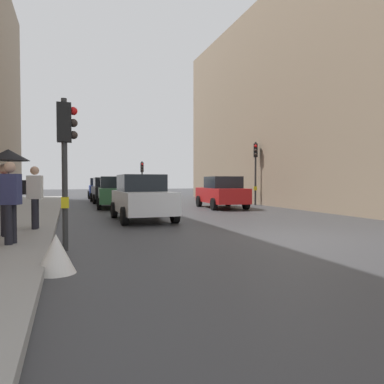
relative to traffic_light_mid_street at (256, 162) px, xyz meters
name	(u,v)px	position (x,y,z in m)	size (l,w,h in m)	color
ground_plane	(288,238)	(-5.61, -11.89, -2.72)	(120.00, 120.00, 0.00)	#38383A
sidewalk_kerb	(8,221)	(-13.20, -5.89, -2.64)	(3.36, 40.00, 0.16)	gray
building_facade_right	(342,107)	(6.31, -0.35, 3.76)	(12.00, 26.13, 12.97)	gray
traffic_light_mid_street	(256,162)	(0.00, 0.00, 0.00)	(0.35, 0.45, 3.95)	#2D2D2D
traffic_light_far_median	(142,173)	(-4.95, 11.41, -0.49)	(0.25, 0.43, 3.24)	#2D2D2D
traffic_light_near_left	(66,146)	(-11.20, -11.81, -0.45)	(0.43, 0.24, 3.30)	#2D2D2D
car_red_sedan	(222,192)	(-3.06, -1.70, -1.84)	(2.23, 4.31, 1.76)	red
car_blue_van	(100,188)	(-8.51, 12.53, -1.84)	(2.15, 4.27, 1.76)	navy
car_dark_suv	(106,190)	(-8.62, 5.80, -1.84)	(2.04, 4.21, 1.76)	black
car_green_estate	(115,192)	(-8.64, 0.54, -1.84)	(2.23, 4.30, 1.76)	#2D6038
car_white_compact	(142,198)	(-8.46, -6.35, -1.84)	(2.05, 4.22, 1.76)	silver
car_silver_hatchback	(149,187)	(-3.13, 16.78, -1.84)	(2.23, 4.31, 1.76)	#BCBCC1
pedestrian_with_umbrella	(7,168)	(-12.57, -10.22, -0.88)	(1.00, 1.00, 2.14)	black
pedestrian_with_black_backpack	(33,193)	(-12.09, -9.02, -1.56)	(0.63, 0.37, 1.77)	black
pedestrian_with_grey_backpack	(8,197)	(-12.38, -11.51, -1.56)	(0.65, 0.44, 1.77)	black
warning_sign_triangle	(56,254)	(-11.35, -13.82, -2.40)	(0.64, 0.64, 0.65)	silver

